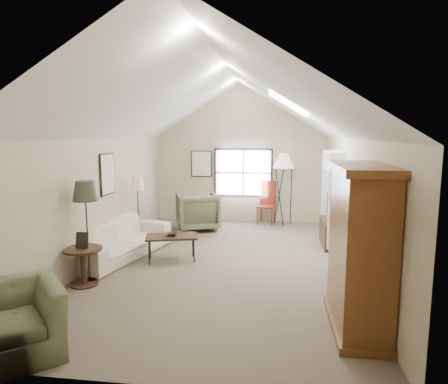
# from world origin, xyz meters

# --- Properties ---
(room_shell) EXTENTS (5.01, 8.01, 4.00)m
(room_shell) POSITION_xyz_m (0.00, 0.00, 3.21)
(room_shell) COLOR brown
(room_shell) RESTS_ON ground
(window) EXTENTS (1.72, 0.08, 1.42)m
(window) POSITION_xyz_m (0.10, 3.96, 1.45)
(window) COLOR black
(window) RESTS_ON room_shell
(skylight) EXTENTS (0.80, 1.20, 0.52)m
(skylight) POSITION_xyz_m (1.30, 0.90, 3.22)
(skylight) COLOR white
(skylight) RESTS_ON room_shell
(wall_art) EXTENTS (1.97, 3.71, 0.88)m
(wall_art) POSITION_xyz_m (-1.88, 1.94, 1.73)
(wall_art) COLOR black
(wall_art) RESTS_ON room_shell
(armoire) EXTENTS (0.60, 1.50, 2.20)m
(armoire) POSITION_xyz_m (2.18, -2.40, 1.10)
(armoire) COLOR brown
(armoire) RESTS_ON ground
(tv_alcove) EXTENTS (0.32, 1.30, 2.10)m
(tv_alcove) POSITION_xyz_m (2.34, 1.60, 1.15)
(tv_alcove) COLOR white
(tv_alcove) RESTS_ON ground
(media_console) EXTENTS (0.34, 1.18, 0.60)m
(media_console) POSITION_xyz_m (2.32, 1.60, 0.30)
(media_console) COLOR #382316
(media_console) RESTS_ON ground
(tv_panel) EXTENTS (0.05, 0.90, 0.55)m
(tv_panel) POSITION_xyz_m (2.32, 1.60, 0.92)
(tv_panel) COLOR black
(tv_panel) RESTS_ON media_console
(sofa) EXTENTS (1.63, 2.79, 0.77)m
(sofa) POSITION_xyz_m (-2.20, 0.15, 0.38)
(sofa) COLOR beige
(sofa) RESTS_ON ground
(armchair_near) EXTENTS (1.69, 1.67, 0.83)m
(armchair_near) POSITION_xyz_m (-2.06, -3.70, 0.41)
(armchair_near) COLOR #5F6A4A
(armchair_near) RESTS_ON ground
(armchair_far) EXTENTS (1.38, 1.40, 0.99)m
(armchair_far) POSITION_xyz_m (-1.04, 2.75, 0.50)
(armchair_far) COLOR #5A5E42
(armchair_far) RESTS_ON ground
(coffee_table) EXTENTS (1.15, 0.82, 0.53)m
(coffee_table) POSITION_xyz_m (-1.04, 0.04, 0.26)
(coffee_table) COLOR #3C2618
(coffee_table) RESTS_ON ground
(bowl) EXTENTS (0.30, 0.30, 0.06)m
(bowl) POSITION_xyz_m (-1.04, 0.04, 0.56)
(bowl) COLOR #321D14
(bowl) RESTS_ON coffee_table
(side_table) EXTENTS (0.80, 0.80, 0.66)m
(side_table) POSITION_xyz_m (-2.20, -1.45, 0.33)
(side_table) COLOR #3B1F18
(side_table) RESTS_ON ground
(side_chair) EXTENTS (0.56, 0.56, 1.24)m
(side_chair) POSITION_xyz_m (0.80, 3.70, 0.62)
(side_chair) COLOR maroon
(side_chair) RESTS_ON ground
(tripod_lamp) EXTENTS (0.61, 0.61, 2.08)m
(tripod_lamp) POSITION_xyz_m (1.27, 3.70, 1.04)
(tripod_lamp) COLOR silver
(tripod_lamp) RESTS_ON ground
(dark_lamp) EXTENTS (0.53, 0.53, 1.83)m
(dark_lamp) POSITION_xyz_m (-2.20, -1.25, 0.91)
(dark_lamp) COLOR #272C1F
(dark_lamp) RESTS_ON ground
(tan_lamp) EXTENTS (0.40, 0.40, 1.64)m
(tan_lamp) POSITION_xyz_m (-2.20, 1.35, 0.82)
(tan_lamp) COLOR tan
(tan_lamp) RESTS_ON ground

